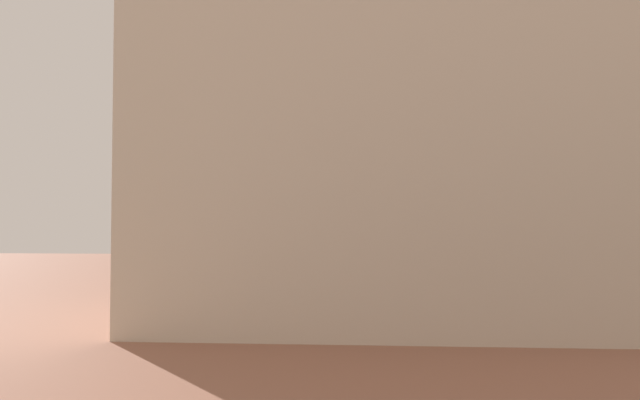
{
  "coord_description": "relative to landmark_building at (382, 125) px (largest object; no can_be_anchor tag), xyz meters",
  "views": [
    {
      "loc": [
        0.3,
        -2.52,
        5.51
      ],
      "look_at": [
        -0.36,
        9.05,
        5.88
      ],
      "focal_mm": 28.52,
      "sensor_mm": 36.0,
      "label": 1
    }
  ],
  "objects": [
    {
      "name": "landmark_building",
      "position": [
        0.0,
        0.0,
        0.0
      ],
      "size": [
        24.72,
        13.12,
        34.92
      ],
      "color": "beige",
      "rests_on": "ground_plane"
    }
  ]
}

